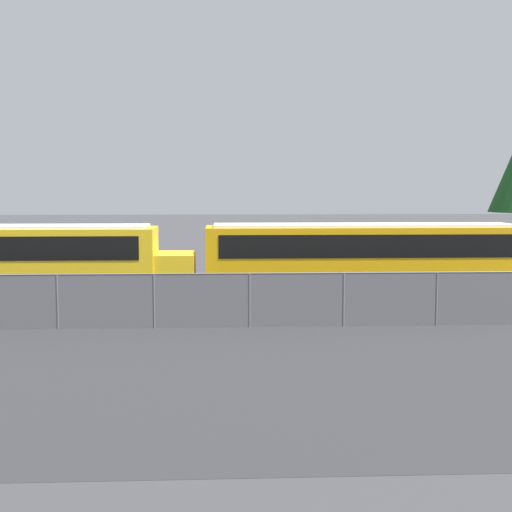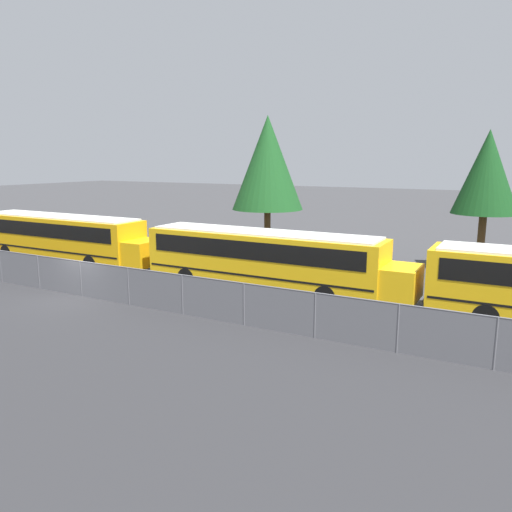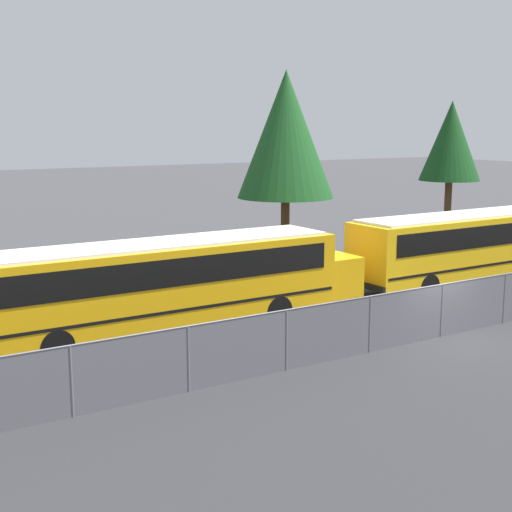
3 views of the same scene
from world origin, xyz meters
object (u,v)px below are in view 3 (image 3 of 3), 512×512
school_bus_4 (479,241)px  tree_2 (451,142)px  school_bus_3 (170,278)px  tree_3 (286,135)px

school_bus_4 → tree_2: bearing=48.5°
school_bus_4 → tree_2: size_ratio=1.69×
school_bus_3 → tree_2: (23.77, 10.06, 4.00)m
school_bus_3 → tree_3: (10.40, 8.43, 4.50)m
school_bus_4 → school_bus_3: bearing=179.6°
tree_2 → school_bus_4: bearing=-131.5°
school_bus_3 → tree_3: size_ratio=1.48×
school_bus_4 → tree_2: 14.15m
school_bus_4 → tree_3: bearing=117.1°
tree_2 → school_bus_3: bearing=-157.1°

